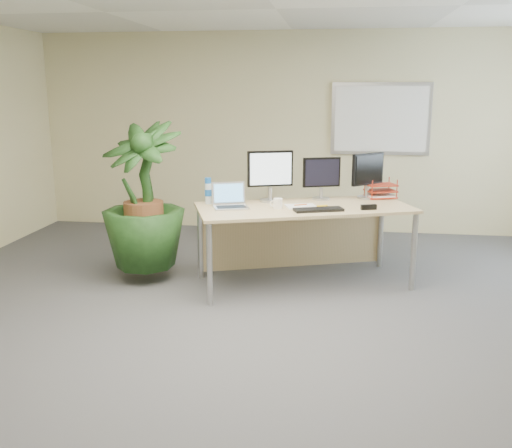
# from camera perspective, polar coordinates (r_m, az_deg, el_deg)

# --- Properties ---
(floor) EXTENTS (8.00, 8.00, 0.00)m
(floor) POSITION_cam_1_polar(r_m,az_deg,el_deg) (4.37, -1.17, -13.01)
(floor) COLOR #4A4A50
(floor) RESTS_ON ground
(back_wall) EXTENTS (7.00, 0.04, 2.70)m
(back_wall) POSITION_cam_1_polar(r_m,az_deg,el_deg) (7.91, 3.47, 9.07)
(back_wall) COLOR beige
(back_wall) RESTS_ON floor
(whiteboard) EXTENTS (1.30, 0.04, 0.95)m
(whiteboard) POSITION_cam_1_polar(r_m,az_deg,el_deg) (7.86, 12.37, 10.22)
(whiteboard) COLOR silver
(whiteboard) RESTS_ON back_wall
(desk) EXTENTS (2.28, 1.54, 0.81)m
(desk) POSITION_cam_1_polar(r_m,az_deg,el_deg) (5.81, 4.51, 0.34)
(desk) COLOR tan
(desk) RESTS_ON floor
(floor_plant) EXTENTS (1.07, 1.07, 1.50)m
(floor_plant) POSITION_cam_1_polar(r_m,az_deg,el_deg) (5.89, -11.18, 1.45)
(floor_plant) COLOR #163513
(floor_plant) RESTS_ON floor
(monitor_left) EXTENTS (0.46, 0.21, 0.52)m
(monitor_left) POSITION_cam_1_polar(r_m,az_deg,el_deg) (5.83, 1.43, 5.15)
(monitor_left) COLOR #A3A4A8
(monitor_left) RESTS_ON desk
(monitor_right) EXTENTS (0.39, 0.18, 0.44)m
(monitor_right) POSITION_cam_1_polar(r_m,az_deg,el_deg) (5.98, 6.58, 4.84)
(monitor_right) COLOR #A3A4A8
(monitor_right) RESTS_ON desk
(monitor_dark) EXTENTS (0.34, 0.33, 0.48)m
(monitor_dark) POSITION_cam_1_polar(r_m,az_deg,el_deg) (6.12, 11.12, 5.07)
(monitor_dark) COLOR #A3A4A8
(monitor_dark) RESTS_ON desk
(laptop) EXTENTS (0.41, 0.38, 0.24)m
(laptop) POSITION_cam_1_polar(r_m,az_deg,el_deg) (5.59, -2.62, 2.29)
(laptop) COLOR silver
(laptop) RESTS_ON desk
(keyboard) EXTENTS (0.49, 0.30, 0.03)m
(keyboard) POSITION_cam_1_polar(r_m,az_deg,el_deg) (5.45, 6.26, 1.44)
(keyboard) COLOR black
(keyboard) RESTS_ON desk
(coffee_mug) EXTENTS (0.13, 0.09, 0.10)m
(coffee_mug) POSITION_cam_1_polar(r_m,az_deg,el_deg) (5.53, 2.16, 2.07)
(coffee_mug) COLOR white
(coffee_mug) RESTS_ON desk
(spiral_notebook) EXTENTS (0.34, 0.29, 0.01)m
(spiral_notebook) POSITION_cam_1_polar(r_m,az_deg,el_deg) (5.62, 4.52, 1.77)
(spiral_notebook) COLOR silver
(spiral_notebook) RESTS_ON desk
(orange_pen) EXTENTS (0.12, 0.07, 0.01)m
(orange_pen) POSITION_cam_1_polar(r_m,az_deg,el_deg) (5.64, 4.47, 1.94)
(orange_pen) COLOR #D45A17
(orange_pen) RESTS_ON spiral_notebook
(yellow_highlighter) EXTENTS (0.11, 0.06, 0.02)m
(yellow_highlighter) POSITION_cam_1_polar(r_m,az_deg,el_deg) (5.67, 6.63, 1.84)
(yellow_highlighter) COLOR yellow
(yellow_highlighter) RESTS_ON desk
(water_bottle) EXTENTS (0.07, 0.07, 0.27)m
(water_bottle) POSITION_cam_1_polar(r_m,az_deg,el_deg) (5.76, -4.80, 3.27)
(water_bottle) COLOR silver
(water_bottle) RESTS_ON desk
(letter_tray) EXTENTS (0.36, 0.32, 0.14)m
(letter_tray) POSITION_cam_1_polar(r_m,az_deg,el_deg) (6.21, 12.34, 3.15)
(letter_tray) COLOR #9F2713
(letter_tray) RESTS_ON desk
(stapler) EXTENTS (0.16, 0.09, 0.05)m
(stapler) POSITION_cam_1_polar(r_m,az_deg,el_deg) (5.58, 11.21, 1.67)
(stapler) COLOR black
(stapler) RESTS_ON desk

